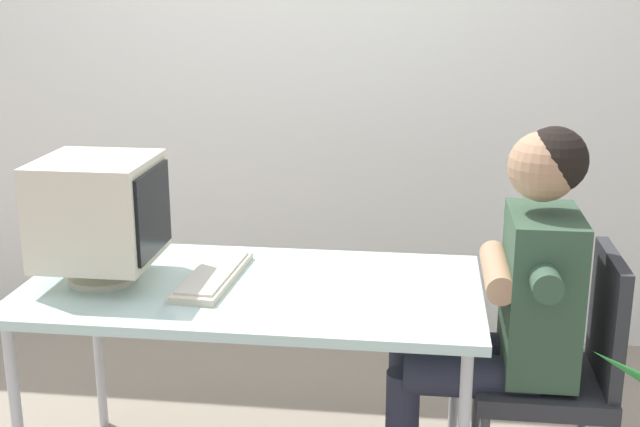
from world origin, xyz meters
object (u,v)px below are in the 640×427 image
Objects in this scene: crt_monitor at (99,211)px; person_seated at (505,302)px; keyboard at (214,276)px; office_chair at (562,365)px; desk at (252,299)px.

person_seated reaches higher than crt_monitor.
keyboard is 0.54× the size of office_chair.
office_chair is at bearing 2.22° from crt_monitor.
desk is at bearing -11.27° from keyboard.
keyboard is 1.18m from office_chair.
person_seated is (1.31, 0.06, -0.27)m from crt_monitor.
office_chair is 0.69× the size of person_seated.
person_seated is at bearing -180.00° from office_chair.
crt_monitor is at bearing -172.09° from keyboard.
crt_monitor is 1.34m from person_seated.
office_chair is (1.50, 0.06, -0.48)m from crt_monitor.
office_chair reaches higher than desk.
crt_monitor is (-0.49, -0.02, 0.29)m from desk.
desk is 0.82m from person_seated.
desk is 1.68× the size of office_chair.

